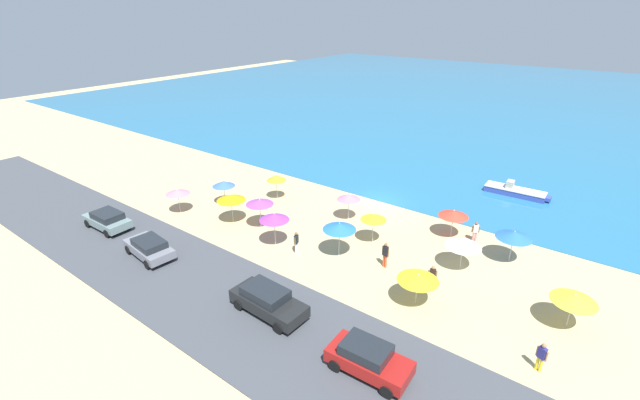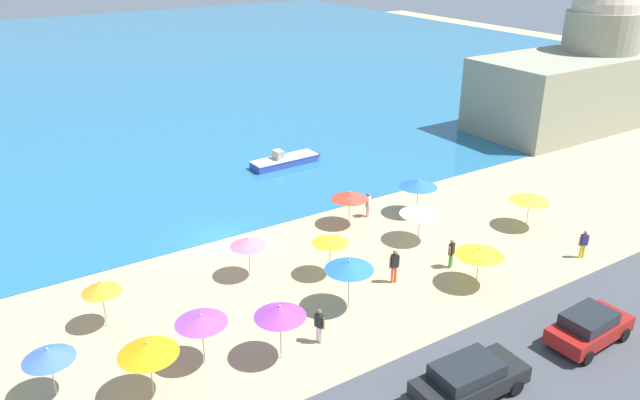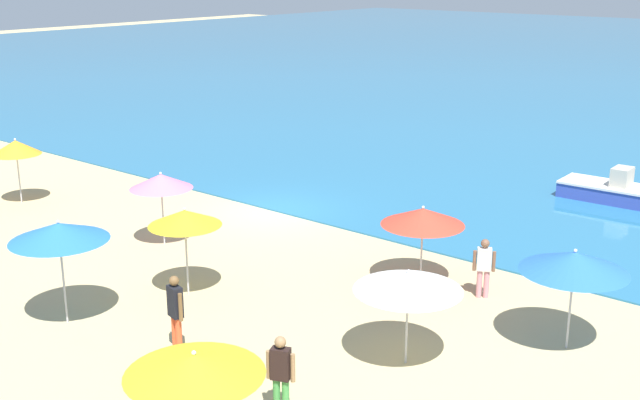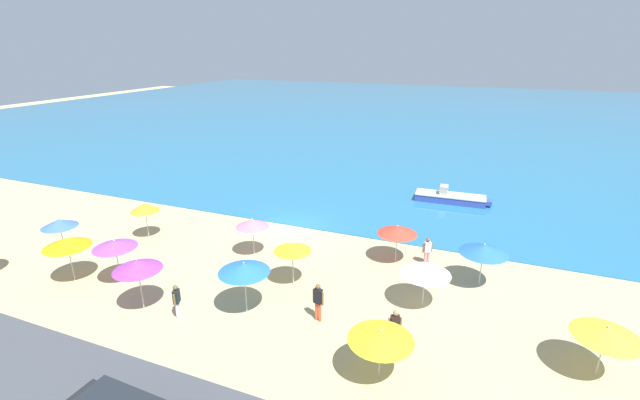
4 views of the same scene
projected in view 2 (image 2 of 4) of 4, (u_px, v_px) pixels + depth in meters
name	position (u px, v px, depth m)	size (l,w,h in m)	color
ground_plane	(219.00, 240.00, 35.82)	(160.00, 160.00, 0.00)	tan
sea	(36.00, 72.00, 78.17)	(150.00, 110.00, 0.05)	#256993
beach_umbrella_0	(418.00, 183.00, 38.37)	(2.37, 2.37, 2.35)	#B2B2B7
beach_umbrella_1	(148.00, 349.00, 23.04)	(2.28, 2.28, 2.48)	#B2B2B7
beach_umbrella_2	(480.00, 252.00, 30.62)	(2.39, 2.39, 2.11)	#B2B2B7
beach_umbrella_3	(530.00, 198.00, 36.73)	(2.35, 2.35, 2.16)	#B2B2B7
beach_umbrella_4	(48.00, 354.00, 23.12)	(1.95, 1.95, 2.23)	#B2B2B7
beach_umbrella_5	(280.00, 311.00, 25.06)	(2.15, 2.15, 2.61)	#B2B2B7
beach_umbrella_6	(201.00, 319.00, 24.80)	(2.14, 2.14, 2.42)	#B2B2B7
beach_umbrella_8	(330.00, 239.00, 31.37)	(1.87, 1.87, 2.36)	#B2B2B7
beach_umbrella_9	(101.00, 287.00, 27.29)	(1.73, 1.73, 2.36)	#B2B2B7
beach_umbrella_10	(349.00, 195.00, 36.94)	(2.20, 2.20, 2.22)	#B2B2B7
beach_umbrella_11	(420.00, 211.00, 35.03)	(2.32, 2.32, 2.15)	#B2B2B7
beach_umbrella_12	(349.00, 265.00, 28.52)	(2.31, 2.31, 2.58)	#B2B2B7
beach_umbrella_13	(248.00, 242.00, 31.30)	(1.90, 1.90, 2.28)	#B2B2B7
bather_0	(368.00, 203.00, 38.44)	(0.50, 0.37, 1.58)	#CC828C
bather_1	(319.00, 324.00, 26.61)	(0.32, 0.55, 1.67)	silver
bather_2	(394.00, 265.00, 31.14)	(0.56, 0.30, 1.83)	#ED552D
bather_3	(451.00, 252.00, 32.58)	(0.53, 0.34, 1.66)	#439548
bather_4	(584.00, 243.00, 33.57)	(0.53, 0.35, 1.63)	yellow
parked_car_1	(589.00, 327.00, 26.54)	(4.05, 2.04, 1.54)	maroon
parked_car_2	(469.00, 379.00, 23.45)	(4.66, 2.09, 1.56)	black
skiff_nearshore	(285.00, 161.00, 46.97)	(5.66, 1.73, 1.26)	#364AA6
harbor_fortress	(577.00, 74.00, 55.24)	(15.81, 8.51, 12.83)	gray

